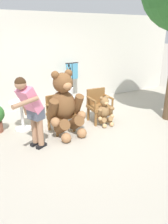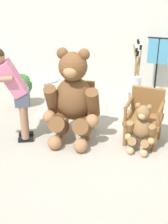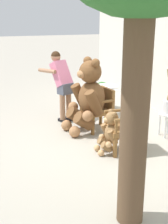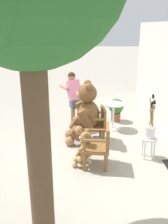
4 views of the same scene
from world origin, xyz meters
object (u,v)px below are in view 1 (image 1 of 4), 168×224
(white_stool, at_px, (70,100))
(clothing_display_stand, at_px, (72,83))
(round_side_table, at_px, (22,112))
(brush_bucket, at_px, (69,90))
(wooden_chair_left, at_px, (60,112))
(wooden_chair_right, at_px, (99,105))
(teddy_bear_small, at_px, (105,111))
(teddy_bear_large, at_px, (65,104))
(person_visitor, at_px, (31,107))

(white_stool, relative_size, clothing_display_stand, 0.34)
(round_side_table, bearing_deg, brush_bucket, 20.35)
(clothing_display_stand, bearing_deg, wooden_chair_left, -126.34)
(wooden_chair_left, relative_size, wooden_chair_right, 1.00)
(teddy_bear_small, distance_m, brush_bucket, 1.43)
(white_stool, distance_m, brush_bucket, 0.30)
(wooden_chair_right, distance_m, white_stool, 1.13)
(wooden_chair_right, xyz_separation_m, teddy_bear_large, (-1.11, -0.26, 0.27))
(wooden_chair_right, height_order, clothing_display_stand, clothing_display_stand)
(person_visitor, xyz_separation_m, clothing_display_stand, (1.99, 2.11, -0.19))
(wooden_chair_left, bearing_deg, teddy_bear_small, -14.21)
(wooden_chair_left, relative_size, clothing_display_stand, 0.63)
(teddy_bear_large, xyz_separation_m, round_side_table, (-0.79, 0.76, -0.29))
(teddy_bear_small, xyz_separation_m, white_stool, (-0.31, 1.37, -0.02))
(white_stool, height_order, brush_bucket, brush_bucket)
(teddy_bear_small, distance_m, round_side_table, 2.05)
(wooden_chair_right, bearing_deg, person_visitor, -164.31)
(teddy_bear_large, xyz_separation_m, person_visitor, (-0.85, -0.29, 0.18))
(person_visitor, xyz_separation_m, brush_bucket, (1.65, 1.64, -0.25))
(white_stool, bearing_deg, wooden_chair_left, -126.71)
(teddy_bear_small, bearing_deg, clothing_display_stand, 88.98)
(teddy_bear_large, distance_m, round_side_table, 1.13)
(wooden_chair_left, height_order, teddy_bear_small, wooden_chair_left)
(wooden_chair_left, bearing_deg, wooden_chair_right, 0.00)
(teddy_bear_small, distance_m, person_visitor, 2.05)
(wooden_chair_left, xyz_separation_m, teddy_bear_large, (0.01, -0.26, 0.27))
(wooden_chair_left, height_order, clothing_display_stand, clothing_display_stand)
(round_side_table, bearing_deg, person_visitor, -93.40)
(white_stool, bearing_deg, clothing_display_stand, 54.49)
(person_visitor, bearing_deg, white_stool, 44.75)
(teddy_bear_small, height_order, round_side_table, teddy_bear_small)
(teddy_bear_large, distance_m, brush_bucket, 1.57)
(white_stool, bearing_deg, wooden_chair_right, -73.74)
(wooden_chair_right, height_order, teddy_bear_small, wooden_chair_right)
(person_visitor, distance_m, clothing_display_stand, 2.91)
(person_visitor, distance_m, round_side_table, 1.15)
(teddy_bear_large, bearing_deg, wooden_chair_left, 92.65)
(wooden_chair_right, xyz_separation_m, teddy_bear_small, (-0.01, -0.28, -0.09))
(teddy_bear_large, relative_size, teddy_bear_small, 1.97)
(wooden_chair_right, distance_m, brush_bucket, 1.15)
(brush_bucket, relative_size, clothing_display_stand, 0.70)
(person_visitor, bearing_deg, wooden_chair_left, 33.26)
(brush_bucket, height_order, round_side_table, brush_bucket)
(teddy_bear_large, distance_m, teddy_bear_small, 1.16)
(teddy_bear_large, xyz_separation_m, clothing_display_stand, (1.14, 1.82, -0.01))
(brush_bucket, xyz_separation_m, clothing_display_stand, (0.34, 0.48, 0.06))
(clothing_display_stand, bearing_deg, teddy_bear_small, -91.02)
(wooden_chair_left, height_order, wooden_chair_right, same)
(person_visitor, height_order, round_side_table, person_visitor)
(white_stool, bearing_deg, teddy_bear_large, -120.60)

